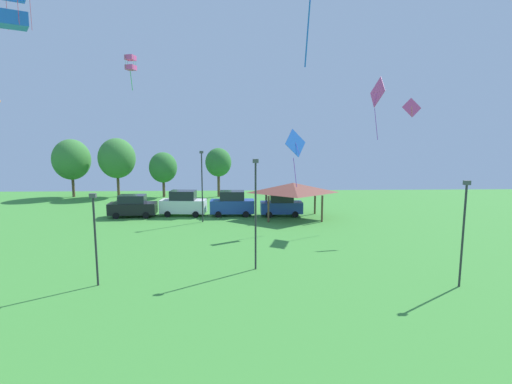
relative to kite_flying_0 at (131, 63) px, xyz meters
name	(u,v)px	position (x,y,z in m)	size (l,w,h in m)	color
kite_flying_0	(131,63)	(0.00, 0.00, 0.00)	(0.96, 0.97, 3.02)	#E54C93
kite_flying_2	(295,145)	(14.40, -1.83, -7.13)	(1.99, 1.63, 5.08)	blue
kite_flying_5	(412,108)	(24.21, -2.49, -3.96)	(1.75, 0.67, 1.69)	#E54C93
kite_flying_6	(12,5)	(-2.93, -12.86, 0.88)	(1.93, 1.93, 2.31)	blue
kite_flying_8	(377,94)	(22.17, 0.39, -2.55)	(0.68, 2.84, 5.74)	#E54C93
parked_car_leftmost	(133,206)	(-1.53, 4.09, -13.53)	(4.84, 2.28, 2.28)	black
parked_car_second_from_left	(183,203)	(3.58, 4.59, -13.38)	(4.80, 2.30, 2.64)	silver
parked_car_third_from_left	(232,204)	(8.69, 4.35, -13.39)	(4.56, 2.05, 2.61)	#234299
parked_car_rightmost_in_row	(281,205)	(13.80, 4.06, -13.52)	(4.35, 2.03, 2.30)	#234299
park_pavilion	(293,188)	(14.87, 3.06, -11.58)	(6.75, 4.97, 3.60)	brown
light_post_0	(464,228)	(21.94, -15.60, -11.26)	(0.36, 0.20, 6.01)	#2D2D33
light_post_1	(256,209)	(10.59, -12.30, -10.76)	(0.36, 0.20, 6.99)	#2D2D33
light_post_2	(202,183)	(5.90, 1.46, -10.81)	(0.36, 0.20, 6.88)	#2D2D33
light_post_3	(95,233)	(1.56, -14.73, -11.64)	(0.36, 0.20, 5.28)	#2D2D33
treeline_tree_0	(71,160)	(-13.10, 17.53, -9.61)	(4.92, 4.92, 7.77)	brown
treeline_tree_1	(117,158)	(-7.11, 17.64, -9.46)	(4.89, 4.89, 7.90)	brown
treeline_tree_2	(163,168)	(-0.87, 17.10, -10.68)	(3.70, 3.70, 6.04)	brown
treeline_tree_3	(218,162)	(6.53, 17.10, -10.02)	(3.49, 3.49, 6.59)	brown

